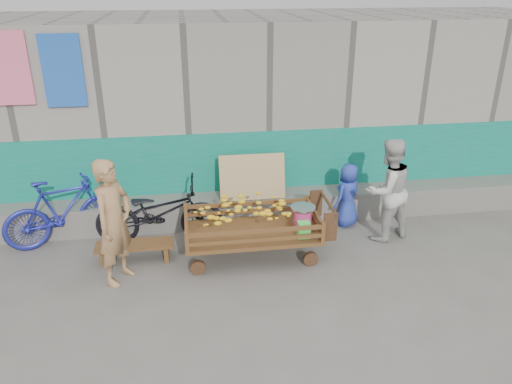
{
  "coord_description": "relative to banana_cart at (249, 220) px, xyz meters",
  "views": [
    {
      "loc": [
        -0.66,
        -4.75,
        3.63
      ],
      "look_at": [
        0.21,
        1.2,
        1.0
      ],
      "focal_mm": 35.0,
      "sensor_mm": 36.0,
      "label": 1
    }
  ],
  "objects": [
    {
      "name": "ground",
      "position": [
        -0.12,
        -1.23,
        -0.58
      ],
      "size": [
        80.0,
        80.0,
        0.0
      ],
      "primitive_type": "plane",
      "color": "#5C5853",
      "rests_on": "ground"
    },
    {
      "name": "building_wall",
      "position": [
        -0.12,
        2.82,
        0.89
      ],
      "size": [
        12.0,
        3.5,
        3.0
      ],
      "color": "gray",
      "rests_on": "ground"
    },
    {
      "name": "banana_cart",
      "position": [
        0.0,
        0.0,
        0.0
      ],
      "size": [
        1.99,
        0.91,
        0.85
      ],
      "color": "brown",
      "rests_on": "ground"
    },
    {
      "name": "bench",
      "position": [
        -1.56,
        0.14,
        -0.38
      ],
      "size": [
        1.05,
        0.31,
        0.26
      ],
      "color": "brown",
      "rests_on": "ground"
    },
    {
      "name": "vendor_man",
      "position": [
        -1.72,
        -0.3,
        0.25
      ],
      "size": [
        0.64,
        0.72,
        1.65
      ],
      "primitive_type": "imported",
      "rotation": [
        0.0,
        0.0,
        1.06
      ],
      "color": "#A4784C",
      "rests_on": "ground"
    },
    {
      "name": "woman",
      "position": [
        2.05,
        0.28,
        0.2
      ],
      "size": [
        0.89,
        0.79,
        1.54
      ],
      "primitive_type": "imported",
      "rotation": [
        0.0,
        0.0,
        3.45
      ],
      "color": "beige",
      "rests_on": "ground"
    },
    {
      "name": "child",
      "position": [
        1.64,
        0.76,
        -0.07
      ],
      "size": [
        0.59,
        0.55,
        1.01
      ],
      "primitive_type": "imported",
      "rotation": [
        0.0,
        0.0,
        3.75
      ],
      "color": "#293EAB",
      "rests_on": "ground"
    },
    {
      "name": "bicycle_dark",
      "position": [
        -1.23,
        0.62,
        -0.09
      ],
      "size": [
        1.86,
        0.73,
        0.96
      ],
      "primitive_type": "imported",
      "rotation": [
        0.0,
        0.0,
        1.52
      ],
      "color": "black",
      "rests_on": "ground"
    },
    {
      "name": "bicycle_blue",
      "position": [
        -2.59,
        0.82,
        -0.07
      ],
      "size": [
        1.74,
        1.04,
        1.01
      ],
      "primitive_type": "imported",
      "rotation": [
        0.0,
        0.0,
        1.93
      ],
      "color": "#23299F",
      "rests_on": "ground"
    }
  ]
}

